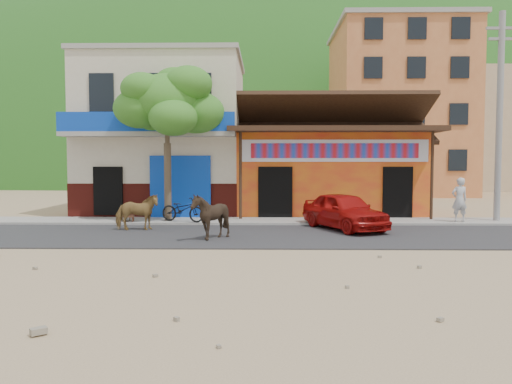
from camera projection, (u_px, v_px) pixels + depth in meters
The scene contains 17 objects.
ground at pixel (295, 250), 13.57m from camera, with size 120.00×120.00×0.00m, color #9E825B.
road at pixel (290, 236), 16.07m from camera, with size 60.00×5.00×0.04m, color #28282B.
sidewalk at pixel (286, 221), 19.56m from camera, with size 60.00×2.00×0.12m, color gray.
dance_club at pixel (325, 175), 23.41m from camera, with size 8.00×6.00×3.60m, color orange.
cafe_building at pixel (166, 138), 23.44m from camera, with size 7.00×6.00×7.00m, color beige.
apartment_front at pixel (397, 113), 37.00m from camera, with size 9.00×9.00×12.00m, color #CC723F.
apartment_rear at pixel (484, 131), 42.89m from camera, with size 8.00×8.00×10.00m, color tan.
hillside at pixel (270, 104), 82.70m from camera, with size 100.00×40.00×24.00m, color #194C14.
tree at pixel (167, 143), 19.26m from camera, with size 3.00×3.00×6.00m, color #2D721E, non-canonical shape.
utility_pole at pixel (499, 117), 19.16m from camera, with size 0.24×0.24×8.00m, color gray.
cow_tan at pixel (137, 212), 17.15m from camera, with size 0.68×1.49×1.25m, color olive.
cow_dark at pixel (211, 216), 15.11m from camera, with size 1.15×1.29×1.42m, color black.
red_car at pixel (344, 211), 17.44m from camera, with size 1.53×3.80×1.29m, color #A40E0B.
scooter at pixel (183, 209), 18.92m from camera, with size 0.63×1.82×0.95m, color black.
pedestrian at pixel (459, 200), 18.91m from camera, with size 0.61×0.40×1.68m, color silver.
cafe_chair_left at pixel (124, 210), 19.15m from camera, with size 0.41×0.41×0.89m, color #4F391A, non-canonical shape.
cafe_chair_right at pixel (129, 211), 18.94m from camera, with size 0.38×0.38×0.82m, color #4E2B1A, non-canonical shape.
Camera 1 is at (-0.82, -13.47, 2.40)m, focal length 35.00 mm.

